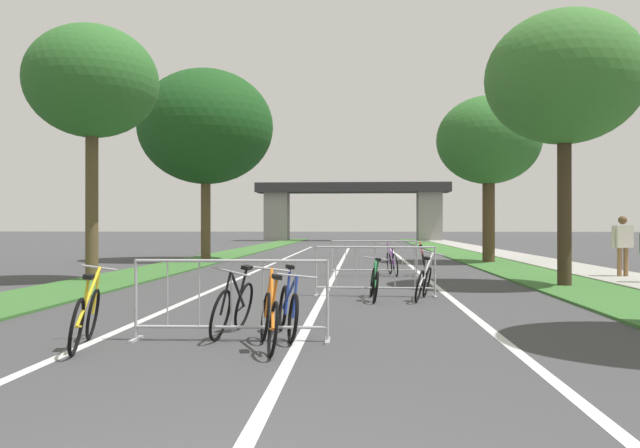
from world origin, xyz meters
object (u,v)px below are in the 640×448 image
(bicycle_purple_0, at_px, (392,263))
(bicycle_silver_4, at_px, (424,282))
(crowd_barrier_third, at_px, (374,258))
(bicycle_blue_3, at_px, (288,309))
(bicycle_orange_2, at_px, (269,319))
(tree_left_cypress_far, at_px, (92,83))
(tree_right_pine_far, at_px, (564,79))
(tree_left_oak_mid, at_px, (206,127))
(crowd_barrier_nearest, at_px, (231,300))
(pedestrian_in_red_jacket, at_px, (623,240))
(bicycle_yellow_6, at_px, (86,316))
(bicycle_green_1, at_px, (374,283))
(bicycle_black_5, at_px, (234,307))
(tree_right_oak_near, at_px, (489,141))
(bicycle_red_7, at_px, (424,263))
(crowd_barrier_second, at_px, (375,271))

(bicycle_purple_0, height_order, bicycle_silver_4, bicycle_silver_4)
(crowd_barrier_third, relative_size, bicycle_blue_3, 1.51)
(bicycle_purple_0, height_order, bicycle_orange_2, bicycle_purple_0)
(tree_left_cypress_far, height_order, tree_right_pine_far, tree_left_cypress_far)
(tree_left_oak_mid, height_order, bicycle_silver_4, tree_left_oak_mid)
(bicycle_orange_2, bearing_deg, bicycle_blue_3, 69.17)
(tree_left_cypress_far, xyz_separation_m, bicycle_blue_3, (6.10, -7.87, -4.88))
(crowd_barrier_nearest, bearing_deg, pedestrian_in_red_jacket, 48.47)
(bicycle_blue_3, bearing_deg, bicycle_yellow_6, 8.39)
(bicycle_blue_3, bearing_deg, tree_right_pine_far, -142.94)
(crowd_barrier_third, distance_m, bicycle_green_1, 5.88)
(tree_left_cypress_far, xyz_separation_m, bicycle_silver_4, (8.33, -3.60, -4.88))
(bicycle_green_1, relative_size, pedestrian_in_red_jacket, 0.97)
(bicycle_silver_4, relative_size, bicycle_yellow_6, 0.93)
(pedestrian_in_red_jacket, bearing_deg, tree_right_pine_far, -142.57)
(bicycle_blue_3, xyz_separation_m, bicycle_black_5, (-0.74, 0.01, 0.02))
(crowd_barrier_nearest, xyz_separation_m, bicycle_green_1, (1.93, 4.68, -0.18))
(crowd_barrier_nearest, distance_m, pedestrian_in_red_jacket, 13.45)
(tree_right_oak_near, relative_size, crowd_barrier_third, 2.60)
(tree_right_pine_far, xyz_separation_m, bicycle_yellow_6, (-8.24, -8.13, -4.64))
(bicycle_red_7, bearing_deg, crowd_barrier_nearest, -102.22)
(crowd_barrier_nearest, bearing_deg, bicycle_silver_4, 58.14)
(tree_right_pine_far, xyz_separation_m, bicycle_silver_4, (-3.65, -2.91, -4.65))
(crowd_barrier_third, distance_m, bicycle_red_7, 1.56)
(bicycle_orange_2, bearing_deg, bicycle_silver_4, 52.09)
(tree_left_oak_mid, bearing_deg, crowd_barrier_third, -48.64)
(bicycle_blue_3, height_order, bicycle_silver_4, bicycle_silver_4)
(bicycle_blue_3, distance_m, bicycle_black_5, 0.74)
(bicycle_orange_2, xyz_separation_m, bicycle_blue_3, (0.12, 0.93, -0.01))
(bicycle_black_5, relative_size, bicycle_yellow_6, 0.96)
(bicycle_yellow_6, xyz_separation_m, bicycle_red_7, (5.22, 11.52, -0.00))
(bicycle_green_1, xyz_separation_m, pedestrian_in_red_jacket, (6.97, 5.37, 0.72))
(bicycle_silver_4, distance_m, pedestrian_in_red_jacket, 8.08)
(bicycle_purple_0, height_order, bicycle_blue_3, bicycle_purple_0)
(bicycle_red_7, bearing_deg, bicycle_yellow_6, -108.73)
(bicycle_silver_4, bearing_deg, pedestrian_in_red_jacket, 56.04)
(tree_right_pine_far, relative_size, bicycle_black_5, 3.99)
(bicycle_black_5, bearing_deg, tree_right_pine_far, -125.60)
(bicycle_orange_2, distance_m, pedestrian_in_red_jacket, 13.47)
(bicycle_silver_4, distance_m, bicycle_yellow_6, 6.95)
(tree_right_oak_near, xyz_separation_m, bicycle_black_5, (-6.78, -17.06, -4.45))
(crowd_barrier_nearest, distance_m, bicycle_black_5, 0.46)
(tree_left_cypress_far, xyz_separation_m, tree_right_pine_far, (11.98, -0.69, -0.22))
(bicycle_black_5, xyz_separation_m, bicycle_red_7, (3.60, 10.55, -0.01))
(tree_right_oak_near, relative_size, crowd_barrier_second, 2.60)
(bicycle_red_7, bearing_deg, bicycle_silver_4, -90.07)
(bicycle_green_1, distance_m, bicycle_silver_4, 0.98)
(tree_left_cypress_far, bearing_deg, bicycle_blue_3, -52.20)
(tree_right_pine_far, bearing_deg, bicycle_yellow_6, -135.37)
(crowd_barrier_nearest, height_order, bicycle_yellow_6, crowd_barrier_nearest)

